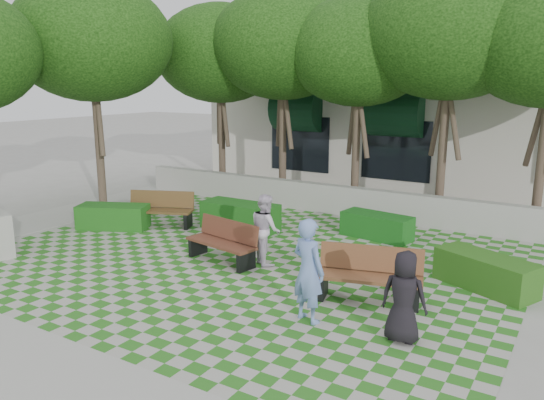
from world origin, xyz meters
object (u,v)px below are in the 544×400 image
Objects in this scene: bench_west at (160,210)px; person_white at (266,229)px; bench_mid at (223,242)px; person_blue at (308,270)px; hedge_east at (486,272)px; hedge_west at (113,217)px; person_dark at (404,297)px; bench_east at (370,276)px; hedge_midleft at (240,216)px; hedge_midright at (377,226)px.

bench_west is 4.41m from person_white.
bench_mid is 1.04× the size of person_blue.
hedge_east is 3.98m from person_blue.
person_dark is at bearing -13.83° from hedge_west.
bench_west is (-7.08, 1.87, -0.01)m from bench_east.
bench_west reaches higher than bench_mid.
person_dark reaches higher than hedge_west.
bench_mid is at bearing -8.57° from hedge_west.
bench_mid is (-3.69, 0.34, -0.03)m from bench_east.
hedge_midleft is (-4.92, 2.78, -0.11)m from bench_east.
bench_east is 1.12× the size of person_blue.
hedge_midleft is (-1.23, 2.44, -0.08)m from bench_mid.
person_white reaches higher than hedge_west.
hedge_east reaches higher than hedge_west.
hedge_midright is (-3.13, 2.23, -0.02)m from hedge_east.
bench_west is (-3.39, 1.53, 0.02)m from bench_mid.
hedge_midleft is 1.13× the size of hedge_west.
bench_east reaches higher than hedge_midright.
bench_east is 4.23m from hedge_midright.
hedge_west is 1.20× the size of person_white.
hedge_midleft is (-3.56, -1.23, 0.06)m from hedge_midright.
person_blue is at bearing -18.48° from bench_mid.
hedge_midright is 1.01× the size of person_blue.
person_dark is (-0.72, -3.01, 0.41)m from hedge_east.
bench_east is at bearing -95.76° from person_blue.
hedge_midleft is at bearing -37.50° from person_dark.
hedge_midleft is 3.60m from hedge_west.
person_blue is (-0.59, -1.38, 0.43)m from bench_east.
person_blue is (-2.36, -3.15, 0.58)m from hedge_east.
hedge_midleft reaches higher than hedge_west.
bench_west is 1.08× the size of hedge_midright.
bench_west is 1.03× the size of hedge_west.
hedge_west is (-3.13, -1.78, -0.04)m from hedge_midleft.
person_dark is at bearing -157.84° from person_blue.
hedge_midleft is 6.03m from person_blue.
person_white is (-4.58, -0.99, 0.46)m from hedge_east.
hedge_west is at bearing 35.88° from person_white.
person_dark reaches higher than hedge_east.
person_blue reaches higher than person_white.
person_blue is (6.49, -3.25, 0.44)m from bench_west.
person_dark is at bearing -43.87° from bench_west.
person_dark is 4.36m from person_white.
person_blue reaches higher than bench_mid.
bench_mid is 1.03× the size of hedge_midright.
hedge_midleft is (2.16, 0.91, -0.10)m from bench_west.
hedge_midright is 7.33m from hedge_west.
person_dark is (9.09, -2.24, 0.41)m from hedge_west.
bench_west is at bearing 23.91° from person_white.
hedge_midright is at bearing -64.47° from person_blue.
hedge_east is 3.13m from person_dark.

